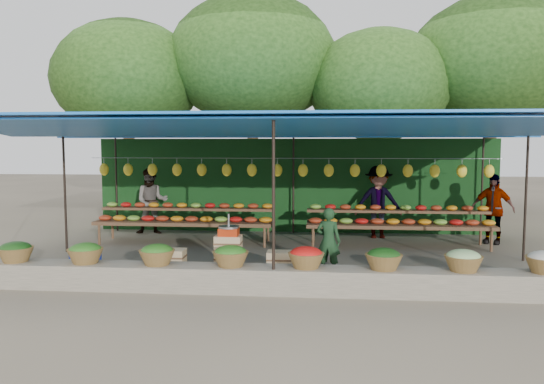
# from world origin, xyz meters

# --- Properties ---
(ground) EXTENTS (60.00, 60.00, 0.00)m
(ground) POSITION_xyz_m (0.00, 0.00, 0.00)
(ground) COLOR brown
(ground) RESTS_ON ground
(stone_curb) EXTENTS (10.60, 0.55, 0.40)m
(stone_curb) POSITION_xyz_m (0.00, -2.75, 0.20)
(stone_curb) COLOR #666151
(stone_curb) RESTS_ON ground
(stall_canopy) EXTENTS (10.80, 6.60, 2.82)m
(stall_canopy) POSITION_xyz_m (-0.00, 0.06, 2.68)
(stall_canopy) COLOR black
(stall_canopy) RESTS_ON ground
(produce_baskets) EXTENTS (8.98, 0.58, 0.34)m
(produce_baskets) POSITION_xyz_m (-0.10, -2.75, 0.56)
(produce_baskets) COLOR brown
(produce_baskets) RESTS_ON stone_curb
(netting_backdrop) EXTENTS (10.60, 0.06, 2.50)m
(netting_backdrop) POSITION_xyz_m (0.00, 3.15, 1.25)
(netting_backdrop) COLOR #19481C
(netting_backdrop) RESTS_ON ground
(tree_row) EXTENTS (16.51, 5.50, 7.12)m
(tree_row) POSITION_xyz_m (0.50, 6.09, 4.70)
(tree_row) COLOR #331F12
(tree_row) RESTS_ON ground
(fruit_table_left) EXTENTS (4.21, 0.95, 0.93)m
(fruit_table_left) POSITION_xyz_m (-2.49, 1.35, 0.61)
(fruit_table_left) COLOR #4F3D1F
(fruit_table_left) RESTS_ON ground
(fruit_table_right) EXTENTS (4.21, 0.95, 0.93)m
(fruit_table_right) POSITION_xyz_m (2.51, 1.35, 0.61)
(fruit_table_right) COLOR #4F3D1F
(fruit_table_right) RESTS_ON ground
(crate_counter) EXTENTS (2.36, 0.35, 0.77)m
(crate_counter) POSITION_xyz_m (-0.89, -2.04, 0.31)
(crate_counter) COLOR tan
(crate_counter) RESTS_ON ground
(weighing_scale) EXTENTS (0.36, 0.36, 0.38)m
(weighing_scale) POSITION_xyz_m (-0.85, -2.04, 0.86)
(weighing_scale) COLOR red
(weighing_scale) RESTS_ON crate_counter
(vendor_seated) EXTENTS (0.50, 0.38, 1.21)m
(vendor_seated) POSITION_xyz_m (0.86, -1.50, 0.61)
(vendor_seated) COLOR #1B3D1F
(vendor_seated) RESTS_ON ground
(customer_left) EXTENTS (0.96, 0.83, 1.72)m
(customer_left) POSITION_xyz_m (-3.68, 2.48, 0.86)
(customer_left) COLOR slate
(customer_left) RESTS_ON ground
(customer_mid) EXTENTS (1.19, 0.71, 1.82)m
(customer_mid) POSITION_xyz_m (2.16, 2.44, 0.91)
(customer_mid) COLOR slate
(customer_mid) RESTS_ON ground
(customer_right) EXTENTS (1.04, 0.82, 1.65)m
(customer_right) POSITION_xyz_m (4.77, 1.90, 0.83)
(customer_right) COLOR slate
(customer_right) RESTS_ON ground
(blue_crate_front) EXTENTS (0.64, 0.52, 0.34)m
(blue_crate_front) POSITION_xyz_m (-3.78, -2.45, 0.17)
(blue_crate_front) COLOR navy
(blue_crate_front) RESTS_ON ground
(blue_crate_back) EXTENTS (0.57, 0.49, 0.29)m
(blue_crate_back) POSITION_xyz_m (-3.79, -1.29, 0.15)
(blue_crate_back) COLOR navy
(blue_crate_back) RESTS_ON ground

